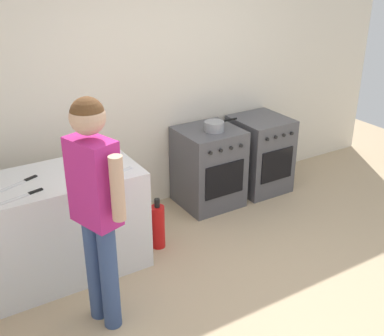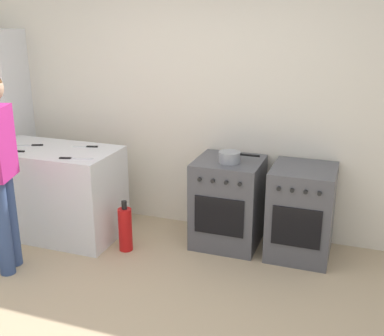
{
  "view_description": "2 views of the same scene",
  "coord_description": "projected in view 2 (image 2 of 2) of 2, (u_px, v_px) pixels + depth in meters",
  "views": [
    {
      "loc": [
        -2.25,
        -2.31,
        2.54
      ],
      "look_at": [
        -0.26,
        0.92,
        0.81
      ],
      "focal_mm": 45.0,
      "sensor_mm": 36.0,
      "label": 1
    },
    {
      "loc": [
        1.48,
        -2.59,
        2.18
      ],
      "look_at": [
        0.19,
        0.98,
        0.94
      ],
      "focal_mm": 45.0,
      "sensor_mm": 36.0,
      "label": 2
    }
  ],
  "objects": [
    {
      "name": "counter_unit",
      "position": [
        55.0,
        192.0,
        4.83
      ],
      "size": [
        1.3,
        0.7,
        0.9
      ],
      "primitive_type": "cube",
      "color": "silver",
      "rests_on": "ground"
    },
    {
      "name": "larder_cabinet",
      "position": [
        4.0,
        121.0,
        5.4
      ],
      "size": [
        0.48,
        0.44,
        2.0
      ],
      "primitive_type": "cube",
      "color": "silver",
      "rests_on": "ground"
    },
    {
      "name": "back_wall",
      "position": [
        206.0,
        103.0,
        4.81
      ],
      "size": [
        6.0,
        0.1,
        2.6
      ],
      "primitive_type": "cube",
      "color": "silver",
      "rests_on": "ground"
    },
    {
      "name": "pot",
      "position": [
        230.0,
        157.0,
        4.42
      ],
      "size": [
        0.38,
        0.2,
        0.1
      ],
      "color": "gray",
      "rests_on": "oven_left"
    },
    {
      "name": "knife_utility",
      "position": [
        86.0,
        147.0,
        4.75
      ],
      "size": [
        0.25,
        0.1,
        0.01
      ],
      "color": "silver",
      "rests_on": "counter_unit"
    },
    {
      "name": "fire_extinguisher",
      "position": [
        125.0,
        229.0,
        4.55
      ],
      "size": [
        0.13,
        0.13,
        0.5
      ],
      "color": "red",
      "rests_on": "ground"
    },
    {
      "name": "knife_chef",
      "position": [
        75.0,
        158.0,
        4.37
      ],
      "size": [
        0.31,
        0.12,
        0.01
      ],
      "color": "silver",
      "rests_on": "counter_unit"
    },
    {
      "name": "knife_carving",
      "position": [
        28.0,
        145.0,
        4.8
      ],
      "size": [
        0.32,
        0.16,
        0.01
      ],
      "color": "silver",
      "rests_on": "counter_unit"
    },
    {
      "name": "oven_left",
      "position": [
        228.0,
        202.0,
        4.64
      ],
      "size": [
        0.62,
        0.62,
        0.85
      ],
      "color": "#4C4C51",
      "rests_on": "ground"
    },
    {
      "name": "knife_bread",
      "position": [
        8.0,
        151.0,
        4.6
      ],
      "size": [
        0.35,
        0.11,
        0.01
      ],
      "color": "silver",
      "rests_on": "counter_unit"
    },
    {
      "name": "oven_right",
      "position": [
        301.0,
        212.0,
        4.41
      ],
      "size": [
        0.56,
        0.62,
        0.85
      ],
      "color": "#4C4C51",
      "rests_on": "ground"
    },
    {
      "name": "ground_plane",
      "position": [
        121.0,
        328.0,
        3.47
      ],
      "size": [
        8.0,
        8.0,
        0.0
      ],
      "primitive_type": "plane",
      "color": "tan"
    }
  ]
}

